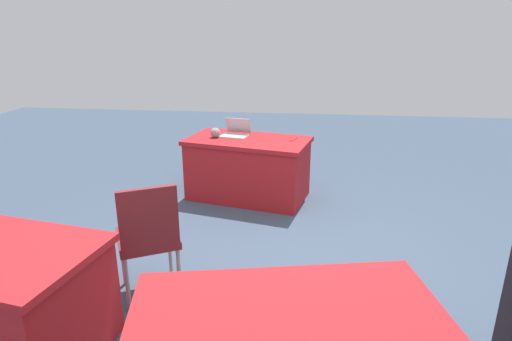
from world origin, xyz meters
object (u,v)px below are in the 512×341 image
(table_foreground, at_px, (248,168))
(scissors_red, at_px, (293,139))
(laptop_silver, at_px, (235,133))
(yarn_ball, at_px, (215,133))
(chair_near_front, at_px, (148,234))

(table_foreground, bearing_deg, scissors_red, -176.69)
(laptop_silver, height_order, yarn_ball, laptop_silver)
(laptop_silver, distance_m, yarn_ball, 0.25)
(table_foreground, distance_m, laptop_silver, 0.46)
(table_foreground, distance_m, chair_near_front, 2.21)
(table_foreground, distance_m, yarn_ball, 0.59)
(yarn_ball, distance_m, scissors_red, 0.94)
(chair_near_front, relative_size, yarn_ball, 8.11)
(table_foreground, relative_size, laptop_silver, 4.28)
(scissors_red, bearing_deg, chair_near_front, -5.72)
(yarn_ball, bearing_deg, chair_near_front, 88.43)
(laptop_silver, relative_size, yarn_ball, 3.11)
(laptop_silver, bearing_deg, table_foreground, 154.35)
(table_foreground, bearing_deg, chair_near_front, 77.96)
(table_foreground, xyz_separation_m, yarn_ball, (0.40, -0.02, 0.43))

